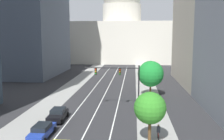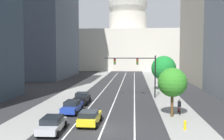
{
  "view_description": "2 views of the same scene",
  "coord_description": "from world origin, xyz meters",
  "px_view_note": "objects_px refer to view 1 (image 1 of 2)",
  "views": [
    {
      "loc": [
        5.51,
        -19.8,
        11.03
      ],
      "look_at": [
        1.85,
        21.83,
        5.44
      ],
      "focal_mm": 40.9,
      "sensor_mm": 36.0,
      "label": 1
    },
    {
      "loc": [
        2.89,
        -24.17,
        7.13
      ],
      "look_at": [
        -0.85,
        19.91,
        4.25
      ],
      "focal_mm": 41.99,
      "sensor_mm": 36.0,
      "label": 2
    }
  ],
  "objects_px": {
    "capitol_building": "(122,32)",
    "street_tree_near_right": "(150,108)",
    "car_blue": "(42,131)",
    "street_tree_far_right": "(151,74)",
    "car_black": "(58,114)",
    "cyclist": "(158,132)",
    "traffic_signal_mast": "(122,77)"
  },
  "relations": [
    {
      "from": "capitol_building",
      "to": "traffic_signal_mast",
      "type": "xyz_separation_m",
      "value": [
        3.66,
        -73.21,
        -7.94
      ]
    },
    {
      "from": "street_tree_far_right",
      "to": "car_black",
      "type": "bearing_deg",
      "value": -132.39
    },
    {
      "from": "traffic_signal_mast",
      "to": "cyclist",
      "type": "height_order",
      "value": "traffic_signal_mast"
    },
    {
      "from": "car_black",
      "to": "cyclist",
      "type": "xyz_separation_m",
      "value": [
        12.6,
        -5.42,
        0.06
      ]
    },
    {
      "from": "capitol_building",
      "to": "street_tree_near_right",
      "type": "height_order",
      "value": "capitol_building"
    },
    {
      "from": "car_blue",
      "to": "cyclist",
      "type": "bearing_deg",
      "value": -87.43
    },
    {
      "from": "traffic_signal_mast",
      "to": "street_tree_far_right",
      "type": "height_order",
      "value": "traffic_signal_mast"
    },
    {
      "from": "street_tree_far_right",
      "to": "capitol_building",
      "type": "bearing_deg",
      "value": 97.47
    },
    {
      "from": "capitol_building",
      "to": "street_tree_near_right",
      "type": "distance_m",
      "value": 86.43
    },
    {
      "from": "car_black",
      "to": "traffic_signal_mast",
      "type": "xyz_separation_m",
      "value": [
        8.11,
        5.72,
        4.11
      ]
    },
    {
      "from": "traffic_signal_mast",
      "to": "street_tree_far_right",
      "type": "xyz_separation_m",
      "value": [
        4.83,
        8.46,
        -0.65
      ]
    },
    {
      "from": "car_black",
      "to": "cyclist",
      "type": "bearing_deg",
      "value": -114.93
    },
    {
      "from": "cyclist",
      "to": "street_tree_near_right",
      "type": "relative_size",
      "value": 0.31
    },
    {
      "from": "car_blue",
      "to": "street_tree_near_right",
      "type": "height_order",
      "value": "street_tree_near_right"
    },
    {
      "from": "car_blue",
      "to": "traffic_signal_mast",
      "type": "bearing_deg",
      "value": -34.37
    },
    {
      "from": "street_tree_near_right",
      "to": "capitol_building",
      "type": "bearing_deg",
      "value": 94.76
    },
    {
      "from": "car_black",
      "to": "street_tree_far_right",
      "type": "height_order",
      "value": "street_tree_far_right"
    },
    {
      "from": "capitol_building",
      "to": "car_blue",
      "type": "height_order",
      "value": "capitol_building"
    },
    {
      "from": "capitol_building",
      "to": "street_tree_far_right",
      "type": "distance_m",
      "value": 65.87
    },
    {
      "from": "car_blue",
      "to": "cyclist",
      "type": "relative_size",
      "value": 2.74
    },
    {
      "from": "cyclist",
      "to": "traffic_signal_mast",
      "type": "bearing_deg",
      "value": 21.99
    },
    {
      "from": "car_black",
      "to": "traffic_signal_mast",
      "type": "bearing_deg",
      "value": -56.45
    },
    {
      "from": "street_tree_far_right",
      "to": "car_blue",
      "type": "bearing_deg",
      "value": -122.88
    },
    {
      "from": "cyclist",
      "to": "street_tree_near_right",
      "type": "xyz_separation_m",
      "value": [
        -1.02,
        -1.31,
        3.0
      ]
    },
    {
      "from": "cyclist",
      "to": "car_black",
      "type": "bearing_deg",
      "value": 66.75
    },
    {
      "from": "car_blue",
      "to": "street_tree_far_right",
      "type": "distance_m",
      "value": 24.09
    },
    {
      "from": "car_blue",
      "to": "street_tree_far_right",
      "type": "xyz_separation_m",
      "value": [
        12.94,
        20.02,
        3.48
      ]
    },
    {
      "from": "capitol_building",
      "to": "car_blue",
      "type": "xyz_separation_m",
      "value": [
        -4.44,
        -84.77,
        -12.07
      ]
    },
    {
      "from": "capitol_building",
      "to": "car_black",
      "type": "bearing_deg",
      "value": -93.22
    },
    {
      "from": "cyclist",
      "to": "street_tree_far_right",
      "type": "bearing_deg",
      "value": -0.96
    },
    {
      "from": "car_black",
      "to": "car_blue",
      "type": "relative_size",
      "value": 0.99
    },
    {
      "from": "car_black",
      "to": "street_tree_near_right",
      "type": "xyz_separation_m",
      "value": [
        11.58,
        -6.74,
        3.07
      ]
    }
  ]
}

